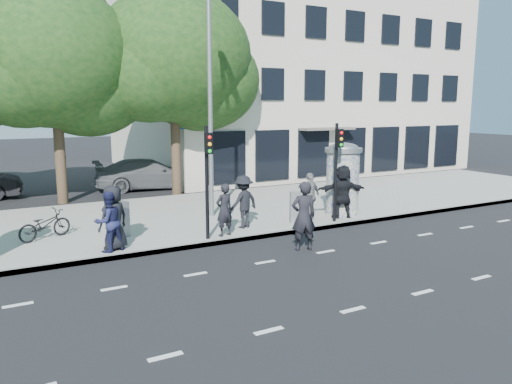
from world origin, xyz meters
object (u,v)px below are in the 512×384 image
traffic_pole_near (207,171)px  ped_e (310,196)px  ped_a (114,218)px  cabinet_right (298,207)px  ped_f (343,191)px  man_road (304,216)px  car_right (149,174)px  cabinet_left (119,220)px  bicycle (45,225)px  ped_c (108,222)px  street_lamp (211,86)px  traffic_pole_far (337,162)px  ped_b (224,210)px  ad_column_right (343,177)px  ped_d (243,202)px

traffic_pole_near → ped_e: bearing=8.7°
ped_a → cabinet_right: (6.31, 0.27, -0.37)m
ped_f → man_road: ped_f is taller
car_right → ped_a: bearing=164.3°
cabinet_left → bicycle: bearing=141.8°
ped_c → man_road: (5.05, -2.06, 0.01)m
traffic_pole_near → street_lamp: street_lamp is taller
ped_e → cabinet_right: 0.68m
traffic_pole_far → street_lamp: 5.12m
ped_c → cabinet_left: ped_c is taller
ped_a → man_road: bearing=132.3°
traffic_pole_near → ped_b: size_ratio=2.08×
man_road → cabinet_left: (-4.43, 3.47, -0.31)m
cabinet_right → car_right: size_ratio=0.20×
traffic_pole_near → cabinet_left: 3.16m
bicycle → cabinet_right: size_ratio=1.57×
ad_column_right → ped_f: (-0.40, -0.52, -0.43)m
street_lamp → man_road: 6.12m
ped_d → bicycle: ped_d is taller
ped_b → car_right: ped_b is taller
street_lamp → ped_e: 5.20m
ped_b → ped_c: bearing=-11.7°
ped_f → ped_c: bearing=19.3°
ped_f → cabinet_left: size_ratio=1.76×
ad_column_right → street_lamp: street_lamp is taller
cabinet_right → car_right: 10.45m
street_lamp → ped_f: (4.00, -2.45, -3.69)m
street_lamp → ped_d: size_ratio=4.61×
ped_a → traffic_pole_far: bearing=154.4°
ped_e → bicycle: ped_e is taller
traffic_pole_far → ped_a: 7.63m
ped_a → man_road: 5.34m
ped_d → ped_e: (2.57, -0.15, -0.03)m
street_lamp → ped_d: 4.30m
car_right → ped_b: bearing=-178.5°
ped_f → ped_b: bearing=20.7°
traffic_pole_far → ped_f: traffic_pole_far is taller
ped_c → ad_column_right: bearing=166.8°
ped_b → cabinet_right: size_ratio=1.54×
man_road → car_right: 12.70m
ad_column_right → traffic_pole_near: traffic_pole_near is taller
ped_d → cabinet_right: size_ratio=1.63×
ped_c → ped_f: (8.31, 0.24, 0.11)m
traffic_pole_near → ped_b: (0.60, 0.13, -1.26)m
ped_a → ped_b: (3.34, -0.13, -0.09)m
ped_e → ped_f: (1.23, -0.25, 0.11)m
man_road → cabinet_left: size_ratio=1.86×
ad_column_right → cabinet_left: size_ratio=2.44×
traffic_pole_far → car_right: (-3.36, 10.76, -1.47)m
bicycle → man_road: bearing=-148.7°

